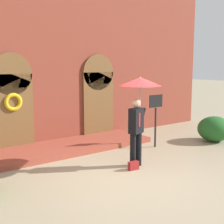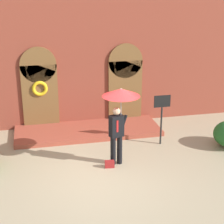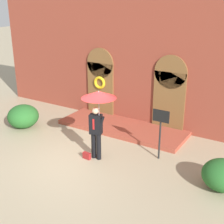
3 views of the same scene
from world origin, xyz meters
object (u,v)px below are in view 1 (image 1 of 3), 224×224
person_with_umbrella (139,95)px  handbag (133,166)px  sign_post (156,112)px  shrub_right (214,129)px

person_with_umbrella → handbag: bearing=-150.2°
sign_post → shrub_right: (2.22, -0.70, -0.72)m
handbag → sign_post: sign_post is taller
person_with_umbrella → handbag: person_with_umbrella is taller
handbag → shrub_right: shrub_right is taller
handbag → shrub_right: (4.26, 0.57, 0.33)m
person_with_umbrella → shrub_right: person_with_umbrella is taller
person_with_umbrella → sign_post: bearing=32.3°
sign_post → shrub_right: 2.44m
handbag → shrub_right: bearing=12.6°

